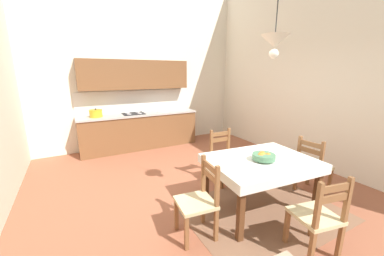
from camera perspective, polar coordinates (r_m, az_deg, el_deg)
ground_plane at (r=3.86m, az=2.30°, el=-16.55°), size 5.86×6.69×0.10m
wall_back at (r=6.21m, az=-12.77°, el=15.57°), size 5.86×0.12×4.26m
wall_right at (r=5.26m, az=29.68°, el=14.55°), size 0.12×6.69×4.26m
area_rug at (r=3.53m, az=17.25°, el=-19.39°), size 2.10×1.60×0.01m
kitchen_cabinetry at (r=5.92m, az=-13.25°, el=3.24°), size 2.93×0.63×2.20m
dining_table at (r=3.30m, az=16.79°, el=-9.36°), size 1.50×1.18×0.75m
dining_chair_window_side at (r=4.12m, az=28.14°, el=-8.63°), size 0.45×0.45×0.93m
dining_chair_tv_side at (r=2.78m, az=1.73°, el=-17.89°), size 0.46×0.46×0.93m
dining_chair_camera_side at (r=2.84m, az=29.14°, el=-18.97°), size 0.49×0.49×0.93m
dining_chair_kitchen_side at (r=4.06m, az=8.05°, el=-7.42°), size 0.44×0.44×0.93m
fruit_bowl at (r=3.18m, az=17.58°, el=-6.86°), size 0.30×0.30×0.12m
pendant_lamp at (r=2.93m, az=20.09°, el=19.68°), size 0.32×0.32×0.81m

